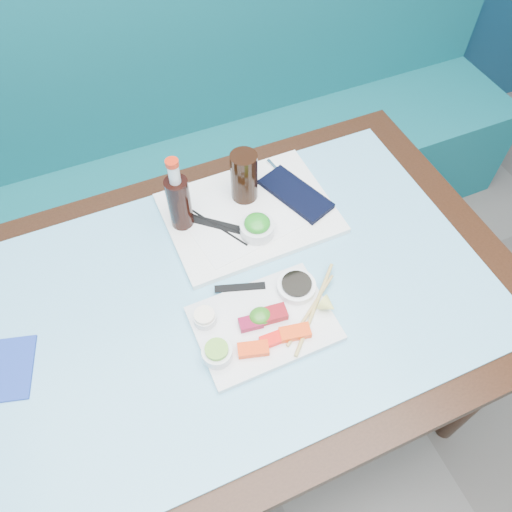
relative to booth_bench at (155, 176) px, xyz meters
name	(u,v)px	position (x,y,z in m)	size (l,w,h in m)	color
booth_bench	(155,176)	(0.00, 0.00, 0.00)	(3.00, 0.56, 1.17)	#0F585F
dining_table	(232,314)	(0.00, -0.84, 0.29)	(1.40, 0.90, 0.75)	black
glass_top	(231,296)	(0.00, -0.84, 0.38)	(1.22, 0.76, 0.01)	#6AB3D4
sashimi_plate	(264,324)	(0.04, -0.94, 0.39)	(0.31, 0.22, 0.02)	silver
salmon_left	(253,349)	(-0.01, -1.00, 0.41)	(0.07, 0.03, 0.02)	#FC390A
salmon_mid	(273,339)	(0.04, -0.99, 0.41)	(0.06, 0.03, 0.01)	#FF110A
salmon_right	(295,332)	(0.09, -1.00, 0.41)	(0.07, 0.03, 0.02)	#FF3C0A
tuna_left	(251,323)	(0.01, -0.94, 0.41)	(0.05, 0.03, 0.02)	maroon
tuna_right	(273,314)	(0.07, -0.94, 0.41)	(0.06, 0.04, 0.02)	maroon
seaweed_garnish	(260,316)	(0.04, -0.93, 0.41)	(0.05, 0.05, 0.03)	#2F781B
ramekin_wasabi	(217,353)	(-0.08, -0.98, 0.41)	(0.07, 0.07, 0.03)	white
wasabi_fill	(217,349)	(-0.08, -0.98, 0.43)	(0.05, 0.05, 0.01)	#6DB038
ramekin_ginger	(205,319)	(-0.08, -0.89, 0.41)	(0.05, 0.05, 0.02)	silver
ginger_fill	(204,315)	(-0.08, -0.89, 0.43)	(0.05, 0.05, 0.01)	white
soy_dish	(296,287)	(0.15, -0.89, 0.41)	(0.09, 0.09, 0.02)	white
soy_fill	(297,284)	(0.15, -0.89, 0.42)	(0.07, 0.07, 0.01)	black
lemon_wedge	(328,306)	(0.19, -0.97, 0.42)	(0.04, 0.04, 0.03)	#E8EB6F
chopstick_sleeve	(240,287)	(0.03, -0.84, 0.40)	(0.12, 0.02, 0.00)	black
wooden_chopstick_a	(311,309)	(0.15, -0.96, 0.40)	(0.01, 0.01, 0.21)	tan
wooden_chopstick_b	(315,308)	(0.16, -0.96, 0.40)	(0.01, 0.01, 0.26)	tan
serving_tray	(249,213)	(0.14, -0.63, 0.39)	(0.43, 0.32, 0.02)	white
paper_placemat	(249,211)	(0.14, -0.63, 0.40)	(0.33, 0.23, 0.00)	white
seaweed_bowl	(257,229)	(0.13, -0.71, 0.42)	(0.09, 0.09, 0.03)	silver
seaweed_salad	(257,223)	(0.13, -0.71, 0.44)	(0.07, 0.07, 0.03)	#1F861F
cola_glass	(244,177)	(0.15, -0.58, 0.47)	(0.07, 0.07, 0.14)	black
navy_pouch	(296,194)	(0.27, -0.63, 0.41)	(0.09, 0.20, 0.02)	black
fork	(277,170)	(0.27, -0.53, 0.40)	(0.01, 0.01, 0.09)	white
black_chopstick_a	(215,225)	(0.04, -0.64, 0.40)	(0.01, 0.01, 0.21)	black
black_chopstick_b	(218,224)	(0.05, -0.64, 0.40)	(0.01, 0.01, 0.24)	black
tray_sleeve	(217,225)	(0.04, -0.64, 0.40)	(0.03, 0.15, 0.00)	black
cola_bottle_body	(180,205)	(-0.03, -0.60, 0.47)	(0.06, 0.06, 0.17)	black
cola_bottle_neck	(174,174)	(-0.03, -0.60, 0.58)	(0.03, 0.03, 0.05)	silver
cola_bottle_cap	(172,163)	(-0.03, -0.60, 0.61)	(0.03, 0.03, 0.01)	red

